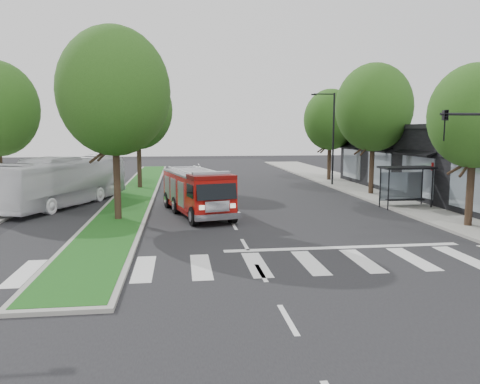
% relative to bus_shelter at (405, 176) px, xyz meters
% --- Properties ---
extents(ground, '(140.00, 140.00, 0.00)m').
position_rel_bus_shelter_xyz_m(ground, '(-11.20, -8.15, -2.04)').
color(ground, black).
rests_on(ground, ground).
extents(sidewalk_right, '(5.00, 80.00, 0.15)m').
position_rel_bus_shelter_xyz_m(sidewalk_right, '(1.30, 1.85, -1.96)').
color(sidewalk_right, gray).
rests_on(sidewalk_right, ground).
extents(median, '(3.00, 50.00, 0.15)m').
position_rel_bus_shelter_xyz_m(median, '(-17.20, 9.85, -1.96)').
color(median, gray).
rests_on(median, ground).
extents(storefront_row, '(8.00, 30.00, 5.00)m').
position_rel_bus_shelter_xyz_m(storefront_row, '(5.80, 1.85, 0.46)').
color(storefront_row, black).
rests_on(storefront_row, ground).
extents(bus_shelter, '(3.20, 1.60, 2.61)m').
position_rel_bus_shelter_xyz_m(bus_shelter, '(0.00, 0.00, 0.00)').
color(bus_shelter, black).
rests_on(bus_shelter, ground).
extents(tree_right_near, '(4.40, 4.40, 8.05)m').
position_rel_bus_shelter_xyz_m(tree_right_near, '(0.30, -6.15, 3.47)').
color(tree_right_near, black).
rests_on(tree_right_near, ground).
extents(tree_right_mid, '(5.60, 5.60, 9.72)m').
position_rel_bus_shelter_xyz_m(tree_right_mid, '(0.30, 5.85, 4.45)').
color(tree_right_mid, black).
rests_on(tree_right_mid, ground).
extents(tree_right_far, '(5.00, 5.00, 8.73)m').
position_rel_bus_shelter_xyz_m(tree_right_far, '(0.30, 15.85, 3.80)').
color(tree_right_far, black).
rests_on(tree_right_far, ground).
extents(tree_median_near, '(5.80, 5.80, 10.16)m').
position_rel_bus_shelter_xyz_m(tree_median_near, '(-17.20, -2.15, 4.77)').
color(tree_median_near, black).
rests_on(tree_median_near, ground).
extents(tree_median_far, '(5.60, 5.60, 9.72)m').
position_rel_bus_shelter_xyz_m(tree_median_far, '(-17.20, 11.85, 4.45)').
color(tree_median_far, black).
rests_on(tree_median_far, ground).
extents(streetlight_right_far, '(2.11, 0.20, 8.00)m').
position_rel_bus_shelter_xyz_m(streetlight_right_far, '(-0.85, 11.85, 2.44)').
color(streetlight_right_far, black).
rests_on(streetlight_right_far, ground).
extents(fire_engine, '(4.12, 8.17, 2.72)m').
position_rel_bus_shelter_xyz_m(fire_engine, '(-12.95, -0.70, -0.74)').
color(fire_engine, '#5D0705').
rests_on(fire_engine, ground).
extents(city_bus, '(6.69, 11.52, 3.16)m').
position_rel_bus_shelter_xyz_m(city_bus, '(-21.31, 3.63, -0.46)').
color(city_bus, silver).
rests_on(city_bus, ground).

